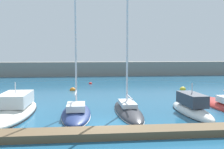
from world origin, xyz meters
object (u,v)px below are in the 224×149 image
(motorboat_white_fifth, at_px, (191,109))
(mooring_buoy_yellow, at_px, (183,90))
(motorboat_ivory_second, at_px, (15,110))
(sailboat_navy_third, at_px, (76,112))
(mooring_buoy_orange, at_px, (73,90))
(mooring_buoy_red, at_px, (90,84))
(sailboat_charcoal_fourth, at_px, (128,109))

(motorboat_white_fifth, relative_size, mooring_buoy_yellow, 8.09)
(motorboat_ivory_second, distance_m, sailboat_navy_third, 5.07)
(mooring_buoy_yellow, xyz_separation_m, mooring_buoy_orange, (-14.92, 0.88, 0.00))
(motorboat_ivory_second, height_order, motorboat_white_fifth, motorboat_ivory_second)
(mooring_buoy_red, distance_m, mooring_buoy_orange, 7.10)
(motorboat_ivory_second, xyz_separation_m, sailboat_navy_third, (5.02, -0.76, -0.11))
(motorboat_white_fifth, bearing_deg, motorboat_ivory_second, 82.22)
(sailboat_charcoal_fourth, bearing_deg, mooring_buoy_orange, 20.79)
(motorboat_ivory_second, distance_m, mooring_buoy_orange, 13.40)
(motorboat_white_fifth, bearing_deg, mooring_buoy_yellow, -21.87)
(motorboat_ivory_second, bearing_deg, mooring_buoy_yellow, -57.06)
(sailboat_navy_third, xyz_separation_m, mooring_buoy_orange, (-1.04, 13.55, -0.32))
(mooring_buoy_orange, bearing_deg, sailboat_charcoal_fourth, -67.75)
(sailboat_charcoal_fourth, distance_m, motorboat_white_fifth, 5.28)
(sailboat_charcoal_fourth, xyz_separation_m, motorboat_white_fifth, (5.21, -0.83, 0.07))
(sailboat_navy_third, distance_m, mooring_buoy_yellow, 18.80)
(motorboat_ivory_second, bearing_deg, sailboat_navy_third, -97.87)
(motorboat_ivory_second, bearing_deg, sailboat_charcoal_fourth, -91.06)
(sailboat_navy_third, height_order, mooring_buoy_yellow, sailboat_navy_third)
(motorboat_ivory_second, bearing_deg, mooring_buoy_orange, -16.57)
(sailboat_navy_third, distance_m, mooring_buoy_red, 20.26)
(motorboat_white_fifth, xyz_separation_m, mooring_buoy_red, (-8.11, 20.58, -0.44))
(mooring_buoy_yellow, bearing_deg, sailboat_navy_third, -137.61)
(motorboat_ivory_second, distance_m, sailboat_charcoal_fourth, 9.33)
(motorboat_ivory_second, distance_m, mooring_buoy_red, 20.49)
(motorboat_ivory_second, height_order, mooring_buoy_yellow, motorboat_ivory_second)
(mooring_buoy_red, relative_size, mooring_buoy_yellow, 0.68)
(motorboat_ivory_second, distance_m, mooring_buoy_yellow, 22.34)
(mooring_buoy_orange, bearing_deg, mooring_buoy_red, 69.79)
(motorboat_ivory_second, height_order, mooring_buoy_orange, motorboat_ivory_second)
(motorboat_white_fifth, height_order, mooring_buoy_yellow, motorboat_white_fifth)
(sailboat_charcoal_fourth, xyz_separation_m, mooring_buoy_red, (-2.90, 19.74, -0.37))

